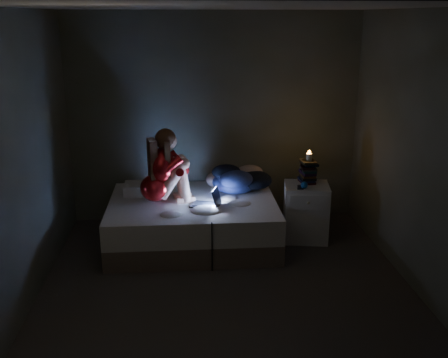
{
  "coord_description": "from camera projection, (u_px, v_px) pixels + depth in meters",
  "views": [
    {
      "loc": [
        -0.37,
        -4.46,
        2.53
      ],
      "look_at": [
        0.05,
        1.0,
        0.8
      ],
      "focal_mm": 41.48,
      "sensor_mm": 36.0,
      "label": 1
    }
  ],
  "objects": [
    {
      "name": "wall_left",
      "position": [
        20.0,
        164.0,
        4.5
      ],
      "size": [
        0.02,
        3.8,
        2.6
      ],
      "primitive_type": "cube",
      "color": "#62645E",
      "rests_on": "ground"
    },
    {
      "name": "wall_front",
      "position": [
        256.0,
        252.0,
        2.82
      ],
      "size": [
        3.6,
        0.02,
        2.6
      ],
      "primitive_type": "cube",
      "color": "#62645E",
      "rests_on": "ground"
    },
    {
      "name": "bed",
      "position": [
        193.0,
        222.0,
        5.97
      ],
      "size": [
        1.89,
        1.42,
        0.52
      ],
      "primitive_type": null,
      "color": "beige",
      "rests_on": "ground"
    },
    {
      "name": "blue_orb",
      "position": [
        306.0,
        185.0,
        5.82
      ],
      "size": [
        0.08,
        0.08,
        0.08
      ],
      "primitive_type": "sphere",
      "color": "#134A92",
      "rests_on": "nightstand"
    },
    {
      "name": "ceiling",
      "position": [
        227.0,
        6.0,
        4.24
      ],
      "size": [
        3.6,
        3.8,
        0.02
      ],
      "primitive_type": "cube",
      "color": "silver",
      "rests_on": "ground"
    },
    {
      "name": "laptop",
      "position": [
        205.0,
        196.0,
        5.69
      ],
      "size": [
        0.37,
        0.31,
        0.22
      ],
      "primitive_type": null,
      "rotation": [
        0.0,
        0.0,
        -0.31
      ],
      "color": "black",
      "rests_on": "bed"
    },
    {
      "name": "wall_back",
      "position": [
        214.0,
        119.0,
        6.45
      ],
      "size": [
        3.6,
        0.02,
        2.6
      ],
      "primitive_type": "cube",
      "color": "#62645E",
      "rests_on": "ground"
    },
    {
      "name": "wall_right",
      "position": [
        422.0,
        156.0,
        4.77
      ],
      "size": [
        0.02,
        3.8,
        2.6
      ],
      "primitive_type": "cube",
      "color": "#62645E",
      "rests_on": "ground"
    },
    {
      "name": "pillow",
      "position": [
        142.0,
        188.0,
        6.12
      ],
      "size": [
        0.42,
        0.3,
        0.12
      ],
      "primitive_type": "cube",
      "color": "silver",
      "rests_on": "bed"
    },
    {
      "name": "clothes_pile",
      "position": [
        235.0,
        177.0,
        6.16
      ],
      "size": [
        0.7,
        0.63,
        0.34
      ],
      "primitive_type": null,
      "rotation": [
        0.0,
        0.0,
        -0.36
      ],
      "color": "navy",
      "rests_on": "bed"
    },
    {
      "name": "phone",
      "position": [
        302.0,
        188.0,
        5.84
      ],
      "size": [
        0.08,
        0.15,
        0.01
      ],
      "primitive_type": "cube",
      "rotation": [
        0.0,
        0.0,
        -0.08
      ],
      "color": "black",
      "rests_on": "nightstand"
    },
    {
      "name": "nightstand",
      "position": [
        306.0,
        212.0,
        6.06
      ],
      "size": [
        0.56,
        0.51,
        0.67
      ],
      "primitive_type": "cube",
      "rotation": [
        0.0,
        0.0,
        -0.15
      ],
      "color": "silver",
      "rests_on": "ground"
    },
    {
      "name": "candle",
      "position": [
        309.0,
        156.0,
        5.93
      ],
      "size": [
        0.07,
        0.07,
        0.08
      ],
      "primitive_type": "cylinder",
      "color": "beige",
      "rests_on": "book_stack"
    },
    {
      "name": "floor",
      "position": [
        227.0,
        289.0,
        5.03
      ],
      "size": [
        3.6,
        3.8,
        0.02
      ],
      "primitive_type": "cube",
      "color": "#37312D",
      "rests_on": "ground"
    },
    {
      "name": "woman",
      "position": [
        155.0,
        167.0,
        5.69
      ],
      "size": [
        0.59,
        0.45,
        0.85
      ],
      "primitive_type": null,
      "rotation": [
        0.0,
        0.0,
        0.23
      ],
      "color": "maroon",
      "rests_on": "bed"
    },
    {
      "name": "book_stack",
      "position": [
        308.0,
        171.0,
        5.99
      ],
      "size": [
        0.19,
        0.25,
        0.28
      ],
      "primitive_type": null,
      "color": "black",
      "rests_on": "nightstand"
    }
  ]
}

